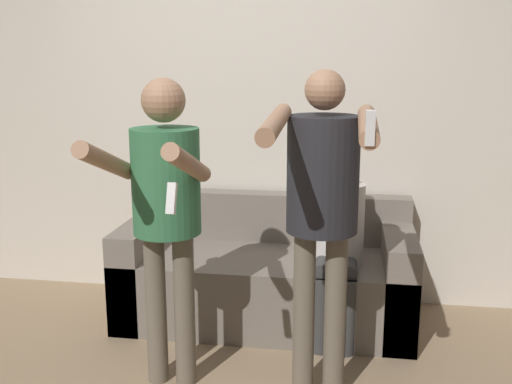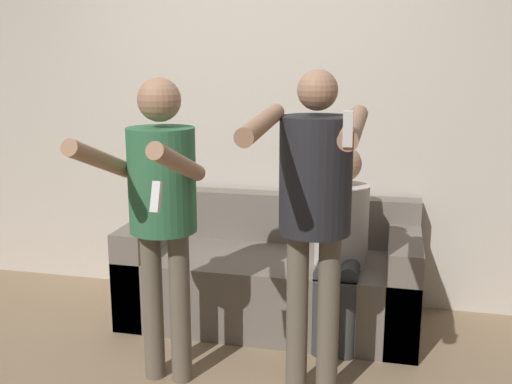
{
  "view_description": "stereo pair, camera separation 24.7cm",
  "coord_description": "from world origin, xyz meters",
  "px_view_note": "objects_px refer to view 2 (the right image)",
  "views": [
    {
      "loc": [
        0.72,
        -2.59,
        1.71
      ],
      "look_at": [
        0.21,
        0.68,
        0.97
      ],
      "focal_mm": 42.0,
      "sensor_mm": 36.0,
      "label": 1
    },
    {
      "loc": [
        0.96,
        -2.54,
        1.71
      ],
      "look_at": [
        0.21,
        0.68,
        0.97
      ],
      "focal_mm": 42.0,
      "sensor_mm": 36.0,
      "label": 2
    }
  ],
  "objects_px": {
    "person_standing_left": "(161,197)",
    "couch": "(272,278)",
    "person_seated": "(340,233)",
    "person_standing_right": "(315,197)"
  },
  "relations": [
    {
      "from": "person_seated",
      "to": "couch",
      "type": "bearing_deg",
      "value": 160.87
    },
    {
      "from": "couch",
      "to": "person_standing_left",
      "type": "xyz_separation_m",
      "value": [
        -0.39,
        -0.9,
        0.73
      ]
    },
    {
      "from": "person_seated",
      "to": "person_standing_right",
      "type": "bearing_deg",
      "value": -94.97
    },
    {
      "from": "couch",
      "to": "person_standing_right",
      "type": "xyz_separation_m",
      "value": [
        0.39,
        -0.9,
        0.78
      ]
    },
    {
      "from": "person_standing_left",
      "to": "couch",
      "type": "bearing_deg",
      "value": 66.42
    },
    {
      "from": "person_standing_left",
      "to": "person_standing_right",
      "type": "xyz_separation_m",
      "value": [
        0.78,
        -0.0,
        0.05
      ]
    },
    {
      "from": "couch",
      "to": "person_standing_right",
      "type": "distance_m",
      "value": 1.25
    },
    {
      "from": "couch",
      "to": "person_standing_right",
      "type": "relative_size",
      "value": 1.14
    },
    {
      "from": "person_standing_right",
      "to": "person_seated",
      "type": "bearing_deg",
      "value": 85.03
    },
    {
      "from": "person_standing_right",
      "to": "person_standing_left",
      "type": "bearing_deg",
      "value": 179.69
    }
  ]
}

